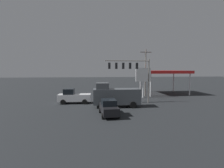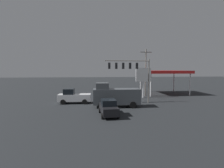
{
  "view_description": "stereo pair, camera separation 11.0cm",
  "coord_description": "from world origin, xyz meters",
  "px_view_note": "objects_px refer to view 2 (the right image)",
  "views": [
    {
      "loc": [
        3.66,
        26.95,
        5.49
      ],
      "look_at": [
        0.0,
        -2.0,
        3.07
      ],
      "focal_mm": 28.0,
      "sensor_mm": 36.0,
      "label": 1
    },
    {
      "loc": [
        3.55,
        26.96,
        5.49
      ],
      "look_at": [
        0.0,
        -2.0,
        3.07
      ],
      "focal_mm": 28.0,
      "sensor_mm": 36.0,
      "label": 2
    }
  ],
  "objects_px": {
    "sedan_waiting": "(108,108)",
    "delivery_truck": "(115,96)",
    "price_sign": "(143,76)",
    "sedan_far": "(105,91)",
    "traffic_signal_assembly": "(131,69)",
    "utility_pole": "(146,71)",
    "pickup_parked": "(74,97)"
  },
  "relations": [
    {
      "from": "delivery_truck",
      "to": "pickup_parked",
      "type": "bearing_deg",
      "value": -27.78
    },
    {
      "from": "traffic_signal_assembly",
      "to": "sedan_far",
      "type": "height_order",
      "value": "traffic_signal_assembly"
    },
    {
      "from": "price_sign",
      "to": "sedan_waiting",
      "type": "distance_m",
      "value": 15.27
    },
    {
      "from": "traffic_signal_assembly",
      "to": "delivery_truck",
      "type": "relative_size",
      "value": 1.07
    },
    {
      "from": "traffic_signal_assembly",
      "to": "price_sign",
      "type": "xyz_separation_m",
      "value": [
        -3.75,
        -5.09,
        -1.28
      ]
    },
    {
      "from": "utility_pole",
      "to": "sedan_waiting",
      "type": "distance_m",
      "value": 17.52
    },
    {
      "from": "traffic_signal_assembly",
      "to": "price_sign",
      "type": "height_order",
      "value": "traffic_signal_assembly"
    },
    {
      "from": "utility_pole",
      "to": "sedan_far",
      "type": "xyz_separation_m",
      "value": [
        8.38,
        -1.19,
        -4.15
      ]
    },
    {
      "from": "sedan_waiting",
      "to": "pickup_parked",
      "type": "height_order",
      "value": "pickup_parked"
    },
    {
      "from": "price_sign",
      "to": "sedan_far",
      "type": "relative_size",
      "value": 1.31
    },
    {
      "from": "pickup_parked",
      "to": "delivery_truck",
      "type": "distance_m",
      "value": 7.32
    },
    {
      "from": "price_sign",
      "to": "delivery_truck",
      "type": "relative_size",
      "value": 0.85
    },
    {
      "from": "utility_pole",
      "to": "delivery_truck",
      "type": "bearing_deg",
      "value": 51.77
    },
    {
      "from": "sedan_far",
      "to": "delivery_truck",
      "type": "height_order",
      "value": "delivery_truck"
    },
    {
      "from": "utility_pole",
      "to": "price_sign",
      "type": "bearing_deg",
      "value": 61.09
    },
    {
      "from": "pickup_parked",
      "to": "utility_pole",
      "type": "bearing_deg",
      "value": -153.21
    },
    {
      "from": "pickup_parked",
      "to": "delivery_truck",
      "type": "xyz_separation_m",
      "value": [
        -6.35,
        3.6,
        0.58
      ]
    },
    {
      "from": "utility_pole",
      "to": "delivery_truck",
      "type": "xyz_separation_m",
      "value": [
        7.66,
        9.73,
        -3.4
      ]
    },
    {
      "from": "price_sign",
      "to": "delivery_truck",
      "type": "distance_m",
      "value": 10.61
    },
    {
      "from": "traffic_signal_assembly",
      "to": "delivery_truck",
      "type": "height_order",
      "value": "traffic_signal_assembly"
    },
    {
      "from": "traffic_signal_assembly",
      "to": "price_sign",
      "type": "distance_m",
      "value": 6.45
    },
    {
      "from": "utility_pole",
      "to": "traffic_signal_assembly",
      "type": "bearing_deg",
      "value": 55.52
    },
    {
      "from": "traffic_signal_assembly",
      "to": "sedan_waiting",
      "type": "relative_size",
      "value": 1.64
    },
    {
      "from": "traffic_signal_assembly",
      "to": "sedan_far",
      "type": "relative_size",
      "value": 1.65
    },
    {
      "from": "sedan_waiting",
      "to": "sedan_far",
      "type": "relative_size",
      "value": 1.0
    },
    {
      "from": "delivery_truck",
      "to": "utility_pole",
      "type": "bearing_deg",
      "value": -126.49
    },
    {
      "from": "sedan_far",
      "to": "pickup_parked",
      "type": "relative_size",
      "value": 0.84
    },
    {
      "from": "sedan_far",
      "to": "sedan_waiting",
      "type": "bearing_deg",
      "value": -5.07
    },
    {
      "from": "sedan_waiting",
      "to": "delivery_truck",
      "type": "height_order",
      "value": "delivery_truck"
    },
    {
      "from": "utility_pole",
      "to": "pickup_parked",
      "type": "height_order",
      "value": "utility_pole"
    },
    {
      "from": "traffic_signal_assembly",
      "to": "price_sign",
      "type": "bearing_deg",
      "value": -126.35
    },
    {
      "from": "utility_pole",
      "to": "pickup_parked",
      "type": "bearing_deg",
      "value": 23.64
    }
  ]
}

